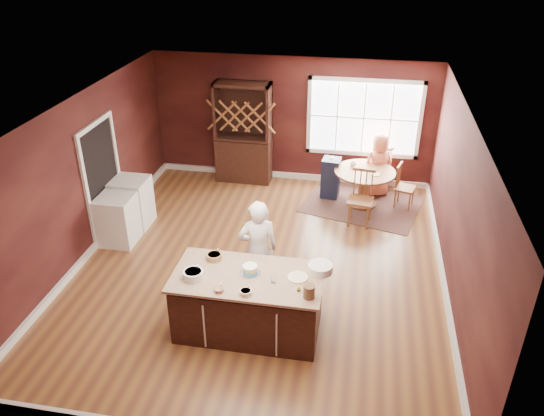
{
  "coord_description": "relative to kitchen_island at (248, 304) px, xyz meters",
  "views": [
    {
      "loc": [
        1.5,
        -7.22,
        5.12
      ],
      "look_at": [
        0.17,
        0.11,
        1.05
      ],
      "focal_mm": 35.0,
      "sensor_mm": 36.0,
      "label": 1
    }
  ],
  "objects": [
    {
      "name": "chair_south",
      "position": [
        1.42,
        3.27,
        0.1
      ],
      "size": [
        0.5,
        0.48,
        1.08
      ],
      "primitive_type": null,
      "rotation": [
        0.0,
        0.0,
        -0.12
      ],
      "color": "brown",
      "rests_on": "ground"
    },
    {
      "name": "high_chair",
      "position": [
        0.78,
        4.3,
        0.0
      ],
      "size": [
        0.39,
        0.39,
        0.89
      ],
      "primitive_type": null,
      "rotation": [
        0.0,
        0.0,
        -0.09
      ],
      "color": "black",
      "rests_on": "ground"
    },
    {
      "name": "toy_figurine",
      "position": [
        0.72,
        -0.21,
        0.52
      ],
      "size": [
        0.05,
        0.05,
        0.08
      ],
      "primitive_type": null,
      "color": "yellow",
      "rests_on": "kitchen_island"
    },
    {
      "name": "baker",
      "position": [
        -0.02,
        0.79,
        0.38
      ],
      "size": [
        0.69,
        0.55,
        1.63
      ],
      "primitive_type": "imported",
      "rotation": [
        0.0,
        0.0,
        3.44
      ],
      "color": "silver",
      "rests_on": "ground"
    },
    {
      "name": "bowl_olive",
      "position": [
        0.06,
        -0.39,
        0.51
      ],
      "size": [
        0.16,
        0.16,
        0.06
      ],
      "primitive_type": "cylinder",
      "color": "beige",
      "rests_on": "kitchen_island"
    },
    {
      "name": "white_tub",
      "position": [
        0.95,
        0.27,
        0.54
      ],
      "size": [
        0.34,
        0.34,
        0.12
      ],
      "primitive_type": "cylinder",
      "color": "silver",
      "rests_on": "kitchen_island"
    },
    {
      "name": "table_plate",
      "position": [
        1.68,
        3.93,
        0.32
      ],
      "size": [
        0.18,
        0.18,
        0.01
      ],
      "primitive_type": "cylinder",
      "color": "beige",
      "rests_on": "dining_table"
    },
    {
      "name": "dinner_plate",
      "position": [
        0.67,
        0.07,
        0.49
      ],
      "size": [
        0.28,
        0.28,
        0.02
      ],
      "primitive_type": "cylinder",
      "color": "#FBEDB9",
      "rests_on": "kitchen_island"
    },
    {
      "name": "chair_east",
      "position": [
        2.28,
        4.13,
        0.01
      ],
      "size": [
        0.45,
        0.47,
        0.91
      ],
      "primitive_type": null,
      "rotation": [
        0.0,
        0.0,
        1.29
      ],
      "color": "brown",
      "rests_on": "ground"
    },
    {
      "name": "bowl_yellow",
      "position": [
        -0.55,
        0.3,
        0.52
      ],
      "size": [
        0.22,
        0.22,
        0.08
      ],
      "primitive_type": "cylinder",
      "color": "brown",
      "rests_on": "kitchen_island"
    },
    {
      "name": "kitchen_island",
      "position": [
        0.0,
        0.0,
        0.0
      ],
      "size": [
        2.04,
        1.07,
        0.92
      ],
      "color": "#381C17",
      "rests_on": "ground"
    },
    {
      "name": "dryer",
      "position": [
        -2.79,
        2.5,
        0.03
      ],
      "size": [
        0.64,
        0.62,
        0.93
      ],
      "primitive_type": "cube",
      "color": "white",
      "rests_on": "ground"
    },
    {
      "name": "bowl_pink",
      "position": [
        -0.29,
        -0.4,
        0.51
      ],
      "size": [
        0.14,
        0.14,
        0.05
      ],
      "primitive_type": "cylinder",
      "color": "silver",
      "rests_on": "kitchen_island"
    },
    {
      "name": "drinking_glass",
      "position": [
        0.37,
        -0.09,
        0.55
      ],
      "size": [
        0.07,
        0.07,
        0.13
      ],
      "primitive_type": "cylinder",
      "color": "white",
      "rests_on": "kitchen_island"
    },
    {
      "name": "table_cup",
      "position": [
        1.22,
        4.25,
        0.36
      ],
      "size": [
        0.15,
        0.15,
        0.09
      ],
      "primitive_type": "imported",
      "rotation": [
        0.0,
        0.0,
        0.26
      ],
      "color": "white",
      "rests_on": "dining_table"
    },
    {
      "name": "washer",
      "position": [
        -2.79,
        1.86,
        0.01
      ],
      "size": [
        0.62,
        0.6,
        0.89
      ],
      "primitive_type": "cube",
      "color": "silver",
      "rests_on": "ground"
    },
    {
      "name": "rug",
      "position": [
        1.47,
        4.06,
        -0.43
      ],
      "size": [
        2.59,
        2.23,
        0.01
      ],
      "primitive_type": "cube",
      "rotation": [
        0.0,
        0.0,
        -0.26
      ],
      "color": "brown",
      "rests_on": "ground"
    },
    {
      "name": "toddler",
      "position": [
        0.72,
        4.41,
        0.37
      ],
      "size": [
        0.18,
        0.14,
        0.26
      ],
      "primitive_type": null,
      "color": "#8CA5BF",
      "rests_on": "high_chair"
    },
    {
      "name": "doorway",
      "position": [
        -3.12,
        2.18,
        0.59
      ],
      "size": [
        0.08,
        1.26,
        2.13
      ],
      "primitive_type": null,
      "color": "white",
      "rests_on": "room_shell"
    },
    {
      "name": "chair_north",
      "position": [
        1.74,
        4.85,
        0.06
      ],
      "size": [
        0.57,
        0.57,
        0.99
      ],
      "primitive_type": null,
      "rotation": [
        0.0,
        0.0,
        3.84
      ],
      "color": "brown",
      "rests_on": "ground"
    },
    {
      "name": "layer_cake",
      "position": [
        0.02,
        0.07,
        0.54
      ],
      "size": [
        0.28,
        0.28,
        0.11
      ],
      "primitive_type": null,
      "color": "white",
      "rests_on": "kitchen_island"
    },
    {
      "name": "seated_woman",
      "position": [
        1.73,
        4.58,
        0.23
      ],
      "size": [
        0.77,
        0.65,
        1.35
      ],
      "primitive_type": "imported",
      "rotation": [
        0.0,
        0.0,
        3.53
      ],
      "color": "#D87659",
      "rests_on": "ground"
    },
    {
      "name": "dining_table",
      "position": [
        1.47,
        4.06,
        0.1
      ],
      "size": [
        1.21,
        1.21,
        0.75
      ],
      "color": "brown",
      "rests_on": "ground"
    },
    {
      "name": "hutch",
      "position": [
        -1.16,
        4.8,
        0.65
      ],
      "size": [
        1.19,
        0.5,
        2.18
      ],
      "primitive_type": "cube",
      "color": "black",
      "rests_on": "ground"
    },
    {
      "name": "window",
      "position": [
        1.35,
        5.05,
        1.06
      ],
      "size": [
        2.36,
        0.1,
        1.66
      ],
      "primitive_type": null,
      "color": "white",
      "rests_on": "room_shell"
    },
    {
      "name": "room_shell",
      "position": [
        -0.15,
        1.58,
        0.91
      ],
      "size": [
        7.0,
        7.0,
        7.0
      ],
      "color": "brown",
      "rests_on": "ground"
    },
    {
      "name": "bowl_blue",
      "position": [
        -0.7,
        -0.17,
        0.53
      ],
      "size": [
        0.28,
        0.28,
        0.11
      ],
      "primitive_type": "cylinder",
      "color": "white",
      "rests_on": "kitchen_island"
    },
    {
      "name": "stoneware_crock",
      "position": [
        0.86,
        -0.31,
        0.57
      ],
      "size": [
        0.15,
        0.15,
        0.18
      ],
      "primitive_type": "cylinder",
      "color": "brown",
      "rests_on": "kitchen_island"
    }
  ]
}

